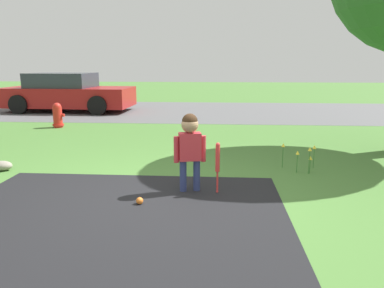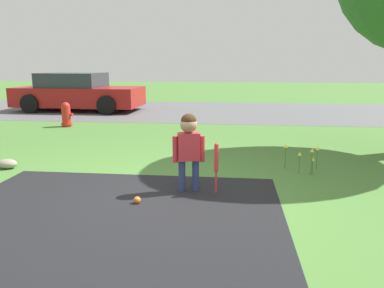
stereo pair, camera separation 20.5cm
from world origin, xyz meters
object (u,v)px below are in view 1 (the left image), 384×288
baseball_bat (218,160)px  child (190,141)px  fire_hydrant (58,115)px  parked_car (67,93)px  sports_ball (140,201)px

baseball_bat → child: bearing=172.7°
fire_hydrant → parked_car: parked_car is taller
sports_ball → fire_hydrant: 6.41m
child → sports_ball: 1.03m
baseball_bat → parked_car: 10.00m
sports_ball → fire_hydrant: (-3.38, 5.44, 0.28)m
fire_hydrant → sports_ball: bearing=-58.1°
child → baseball_bat: size_ratio=1.54×
baseball_bat → sports_ball: size_ratio=7.75×
baseball_bat → fire_hydrant: baseball_bat is taller
sports_ball → baseball_bat: bearing=27.4°
baseball_bat → sports_ball: 1.15m
baseball_bat → fire_hydrant: (-4.34, 4.94, -0.12)m
fire_hydrant → parked_car: (-1.11, 3.45, 0.32)m
fire_hydrant → parked_car: bearing=107.9°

